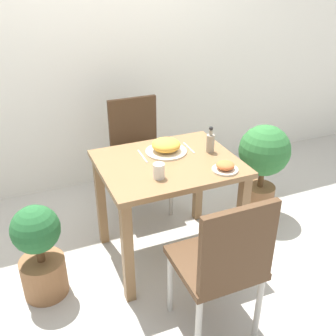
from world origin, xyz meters
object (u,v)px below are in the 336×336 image
object	(u,v)px
chair_near	(223,262)
potted_plant_left	(40,251)
chair_far	(138,149)
drink_cup	(159,171)
sauce_bottle	(210,142)
food_plate	(166,146)
potted_plant_right	(263,160)
side_plate	(225,167)

from	to	relation	value
chair_near	potted_plant_left	bearing A→B (deg)	-39.80
chair_far	drink_cup	world-z (taller)	chair_far
drink_cup	potted_plant_left	xyz separation A→B (m)	(-0.73, 0.13, -0.46)
sauce_bottle	potted_plant_left	world-z (taller)	sauce_bottle
food_plate	potted_plant_left	distance (m)	1.02
drink_cup	chair_near	bearing A→B (deg)	-78.31
chair_far	potted_plant_right	world-z (taller)	chair_far
chair_far	food_plate	xyz separation A→B (m)	(0.01, -0.57, 0.26)
chair_far	potted_plant_right	bearing A→B (deg)	-31.11
chair_far	sauce_bottle	world-z (taller)	sauce_bottle
potted_plant_left	potted_plant_right	xyz separation A→B (m)	(1.75, 0.23, 0.16)
side_plate	sauce_bottle	bearing A→B (deg)	80.96
chair_far	chair_near	bearing A→B (deg)	-91.93
chair_near	food_plate	distance (m)	0.92
chair_far	potted_plant_left	size ratio (longest dim) A/B	1.45
side_plate	chair_near	bearing A→B (deg)	-119.77
chair_near	sauce_bottle	distance (m)	0.89
chair_far	food_plate	bearing A→B (deg)	-89.29
chair_far	drink_cup	bearing A→B (deg)	-100.77
food_plate	sauce_bottle	bearing A→B (deg)	-21.26
potted_plant_left	potted_plant_right	distance (m)	1.77
potted_plant_left	potted_plant_right	size ratio (longest dim) A/B	0.82
chair_near	potted_plant_left	distance (m)	1.12
food_plate	drink_cup	size ratio (longest dim) A/B	2.99
food_plate	sauce_bottle	world-z (taller)	sauce_bottle
chair_near	side_plate	bearing A→B (deg)	-119.77
side_plate	potted_plant_right	distance (m)	0.81
sauce_bottle	potted_plant_right	xyz separation A→B (m)	(0.58, 0.16, -0.32)
sauce_bottle	chair_far	bearing A→B (deg)	112.45
chair_near	side_plate	size ratio (longest dim) A/B	5.71
drink_cup	sauce_bottle	distance (m)	0.49
chair_far	side_plate	size ratio (longest dim) A/B	5.71
side_plate	potted_plant_right	size ratio (longest dim) A/B	0.21
drink_cup	potted_plant_left	distance (m)	0.87
drink_cup	sauce_bottle	size ratio (longest dim) A/B	0.51
sauce_bottle	potted_plant_right	size ratio (longest dim) A/B	0.23
side_plate	potted_plant_right	world-z (taller)	side_plate
chair_near	food_plate	xyz separation A→B (m)	(0.06, 0.88, 0.26)
chair_far	drink_cup	size ratio (longest dim) A/B	9.94
chair_near	drink_cup	distance (m)	0.64
chair_far	food_plate	distance (m)	0.63
side_plate	potted_plant_right	bearing A→B (deg)	35.12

